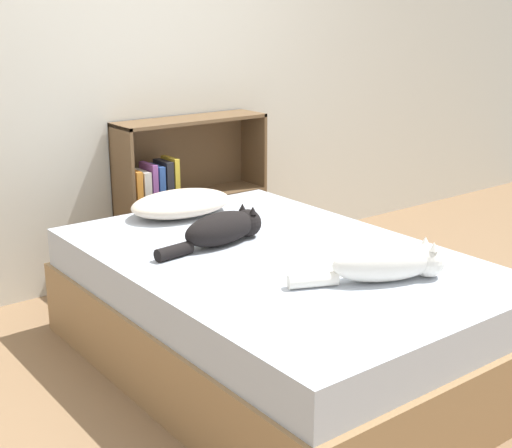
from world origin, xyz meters
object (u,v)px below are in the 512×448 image
(bed, at_px, (276,311))
(cat_light, at_px, (390,263))
(cat_dark, at_px, (224,228))
(pillow, at_px, (181,203))
(bookshelf, at_px, (183,192))

(bed, height_order, cat_light, cat_light)
(cat_dark, bearing_deg, cat_light, -77.79)
(pillow, height_order, bookshelf, bookshelf)
(cat_dark, distance_m, bookshelf, 1.13)
(cat_light, distance_m, bookshelf, 1.81)
(pillow, distance_m, cat_light, 1.28)
(pillow, height_order, cat_light, cat_light)
(cat_light, bearing_deg, bookshelf, 108.30)
(bed, bearing_deg, bookshelf, 75.62)
(bed, relative_size, pillow, 3.63)
(bed, height_order, bookshelf, bookshelf)
(bed, xyz_separation_m, cat_light, (0.15, -0.50, 0.34))
(bed, xyz_separation_m, cat_dark, (-0.10, 0.26, 0.34))
(pillow, relative_size, cat_light, 0.91)
(cat_light, relative_size, cat_dark, 1.04)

